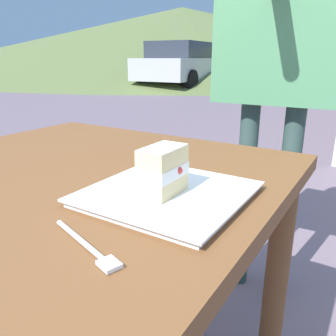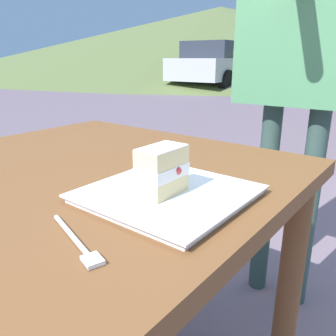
{
  "view_description": "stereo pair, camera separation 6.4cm",
  "coord_description": "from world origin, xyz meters",
  "px_view_note": "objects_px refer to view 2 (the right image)",
  "views": [
    {
      "loc": [
        0.36,
        0.61,
        1.01
      ],
      "look_at": [
        -0.15,
        0.29,
        0.81
      ],
      "focal_mm": 36.28,
      "sensor_mm": 36.0,
      "label": 1
    },
    {
      "loc": [
        0.33,
        0.67,
        1.01
      ],
      "look_at": [
        -0.15,
        0.29,
        0.81
      ],
      "focal_mm": 36.28,
      "sensor_mm": 36.0,
      "label": 2
    }
  ],
  "objects_px": {
    "parked_car_near": "(220,64)",
    "dessert_plate": "(168,194)",
    "patio_table": "(22,230)",
    "cake_slice": "(162,170)",
    "dessert_fork": "(77,242)",
    "diner_person": "(306,27)"
  },
  "relations": [
    {
      "from": "dessert_fork",
      "to": "diner_person",
      "type": "relative_size",
      "value": 0.1
    },
    {
      "from": "cake_slice",
      "to": "parked_car_near",
      "type": "relative_size",
      "value": 0.02
    },
    {
      "from": "dessert_plate",
      "to": "parked_car_near",
      "type": "relative_size",
      "value": 0.06
    },
    {
      "from": "dessert_plate",
      "to": "cake_slice",
      "type": "relative_size",
      "value": 3.02
    },
    {
      "from": "patio_table",
      "to": "dessert_plate",
      "type": "xyz_separation_m",
      "value": [
        -0.15,
        0.29,
        0.11
      ]
    },
    {
      "from": "dessert_fork",
      "to": "dessert_plate",
      "type": "bearing_deg",
      "value": -179.37
    },
    {
      "from": "cake_slice",
      "to": "parked_car_near",
      "type": "height_order",
      "value": "parked_car_near"
    },
    {
      "from": "cake_slice",
      "to": "dessert_plate",
      "type": "bearing_deg",
      "value": -179.4
    },
    {
      "from": "patio_table",
      "to": "diner_person",
      "type": "distance_m",
      "value": 1.11
    },
    {
      "from": "dessert_plate",
      "to": "parked_car_near",
      "type": "xyz_separation_m",
      "value": [
        -10.05,
        -5.64,
        0.04
      ]
    },
    {
      "from": "dessert_fork",
      "to": "cake_slice",
      "type": "bearing_deg",
      "value": -179.37
    },
    {
      "from": "patio_table",
      "to": "dessert_plate",
      "type": "height_order",
      "value": "dessert_plate"
    },
    {
      "from": "dessert_plate",
      "to": "dessert_fork",
      "type": "bearing_deg",
      "value": 0.63
    },
    {
      "from": "parked_car_near",
      "to": "patio_table",
      "type": "bearing_deg",
      "value": 27.66
    },
    {
      "from": "dessert_plate",
      "to": "diner_person",
      "type": "height_order",
      "value": "diner_person"
    },
    {
      "from": "patio_table",
      "to": "cake_slice",
      "type": "distance_m",
      "value": 0.36
    },
    {
      "from": "patio_table",
      "to": "cake_slice",
      "type": "xyz_separation_m",
      "value": [
        -0.13,
        0.29,
        0.16
      ]
    },
    {
      "from": "cake_slice",
      "to": "dessert_fork",
      "type": "height_order",
      "value": "cake_slice"
    },
    {
      "from": "dessert_plate",
      "to": "cake_slice",
      "type": "xyz_separation_m",
      "value": [
        0.02,
        0.0,
        0.05
      ]
    },
    {
      "from": "parked_car_near",
      "to": "dessert_plate",
      "type": "bearing_deg",
      "value": 29.29
    },
    {
      "from": "patio_table",
      "to": "dessert_plate",
      "type": "bearing_deg",
      "value": 117.12
    },
    {
      "from": "dessert_fork",
      "to": "diner_person",
      "type": "height_order",
      "value": "diner_person"
    }
  ]
}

